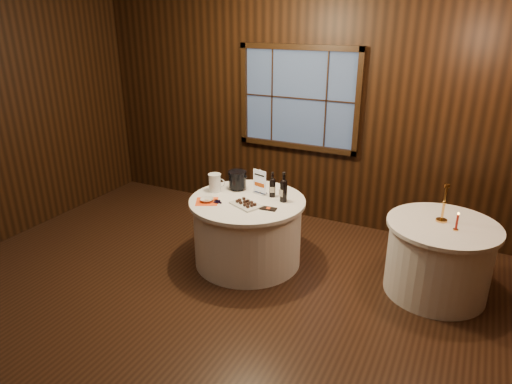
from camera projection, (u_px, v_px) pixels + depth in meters
The scene contains 16 objects.
ground at pixel (201, 307), 4.45m from camera, with size 6.00×6.00×0.00m, color black.
back_wall at pixel (299, 106), 5.96m from camera, with size 6.00×0.10×3.00m.
main_table at pixel (248, 231), 5.14m from camera, with size 1.28×1.28×0.77m.
side_table at pixel (438, 258), 4.57m from camera, with size 1.08×1.08×0.77m.
sign_stand at pixel (260, 185), 5.13m from camera, with size 0.18×0.12×0.29m.
port_bottle_left at pixel (272, 186), 5.04m from camera, with size 0.07×0.08×0.29m.
port_bottle_right at pixel (284, 189), 4.90m from camera, with size 0.08×0.09×0.33m.
ice_bucket at pixel (237, 180), 5.25m from camera, with size 0.21×0.21×0.22m.
chocolate_plate at pixel (246, 204), 4.84m from camera, with size 0.39×0.33×0.05m.
chocolate_box at pixel (268, 209), 4.75m from camera, with size 0.17×0.09×0.01m, color black.
grape_bunch at pixel (218, 201), 4.91m from camera, with size 0.15×0.06×0.04m.
glass_pitcher at pixel (215, 183), 5.19m from camera, with size 0.19×0.15×0.21m.
orange_napkin at pixel (207, 202), 4.95m from camera, with size 0.24×0.24×0.00m, color #FF4D15.
cracker_bowl at pixel (207, 200), 4.94m from camera, with size 0.14×0.14×0.03m, color silver.
brass_candlestick at pixel (443, 208), 4.43m from camera, with size 0.11×0.11×0.39m.
red_candle at pixel (457, 223), 4.27m from camera, with size 0.05×0.05×0.18m.
Camera 1 is at (2.14, -3.10, 2.68)m, focal length 32.00 mm.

